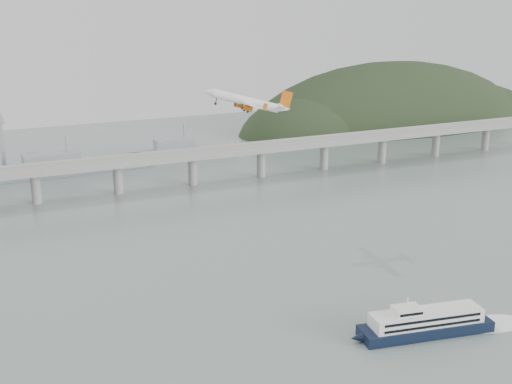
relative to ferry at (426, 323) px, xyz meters
name	(u,v)px	position (x,y,z in m)	size (l,w,h in m)	color
ground	(313,314)	(-30.37, 31.66, -4.33)	(900.00, 900.00, 0.00)	slate
bridge	(161,162)	(-31.53, 231.66, 13.32)	(800.00, 22.00, 23.90)	gray
headland	(401,141)	(254.80, 363.41, -23.67)	(365.00, 155.00, 156.00)	black
ferry	(426,323)	(0.00, 0.00, 0.00)	(84.26, 24.33, 15.95)	black
airliner	(248,102)	(-29.00, 98.41, 71.08)	(42.66, 38.81, 14.45)	white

